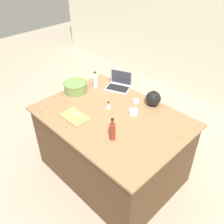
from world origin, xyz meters
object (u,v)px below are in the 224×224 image
mixing_bowl_large (75,87)px  bottle_soy (112,131)px  laptop (119,84)px  kitchen_timer (108,105)px  ramekin_medium (133,112)px  kettle (153,99)px  ramekin_small (136,101)px  butter_stick_left (75,115)px  bottle_vinegar (95,81)px  cutting_board (75,117)px

mixing_bowl_large → bottle_soy: bearing=-17.4°
laptop → kitchen_timer: bearing=-61.1°
laptop → ramekin_medium: 0.60m
laptop → kettle: bearing=0.0°
mixing_bowl_large → laptop: bearing=55.0°
ramekin_small → mixing_bowl_large: bearing=-153.6°
butter_stick_left → kitchen_timer: size_ratio=1.43×
bottle_vinegar → cutting_board: bottle_vinegar is taller
mixing_bowl_large → ramekin_medium: (0.84, 0.16, -0.04)m
bottle_soy → kitchen_timer: bearing=140.1°
laptop → cutting_board: laptop is taller
kettle → laptop: bearing=-180.0°
cutting_board → butter_stick_left: butter_stick_left is taller
butter_stick_left → kitchen_timer: (0.11, 0.40, -0.00)m
ramekin_medium → kitchen_timer: 0.31m
ramekin_medium → kettle: bearing=83.3°
bottle_vinegar → kitchen_timer: (0.46, -0.21, -0.05)m
kettle → bottle_soy: bearing=-83.1°
cutting_board → butter_stick_left: bearing=0.0°
bottle_vinegar → kitchen_timer: 0.51m
laptop → mixing_bowl_large: bearing=-125.0°
kettle → butter_stick_left: size_ratio=1.94×
butter_stick_left → ramekin_medium: (0.40, 0.51, -0.01)m
bottle_soy → butter_stick_left: bearing=-174.6°
cutting_board → bottle_vinegar: bearing=119.1°
cutting_board → laptop: bearing=97.7°
kitchen_timer → cutting_board: bearing=-106.8°
bottle_soy → cutting_board: 0.55m
cutting_board → ramekin_medium: ramekin_medium is taller
cutting_board → ramekin_small: bearing=68.6°
laptop → cutting_board: bearing=-82.3°
bottle_vinegar → bottle_soy: bearing=-32.4°
laptop → mixing_bowl_large: size_ratio=1.23×
ramekin_small → bottle_soy: bearing=-68.5°
mixing_bowl_large → bottle_soy: size_ratio=1.22×
kettle → butter_stick_left: (-0.43, -0.82, -0.04)m
mixing_bowl_large → kettle: bearing=27.8°
bottle_vinegar → ramekin_medium: bottle_vinegar is taller
mixing_bowl_large → butter_stick_left: bearing=-38.5°
bottle_vinegar → bottle_soy: bottle_soy is taller
bottle_soy → kitchen_timer: (-0.42, 0.35, -0.06)m
mixing_bowl_large → ramekin_medium: 0.86m
bottle_vinegar → butter_stick_left: bottle_vinegar is taller
bottle_soy → laptop: bearing=130.2°
bottle_vinegar → ramekin_small: size_ratio=2.97×
laptop → bottle_vinegar: bottle_vinegar is taller
kettle → cutting_board: 0.93m
bottle_vinegar → cutting_board: bearing=-60.9°
bottle_soy → butter_stick_left: bottle_soy is taller
butter_stick_left → ramekin_medium: size_ratio=1.04×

